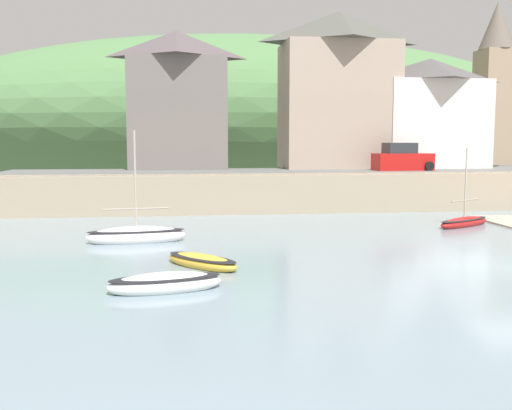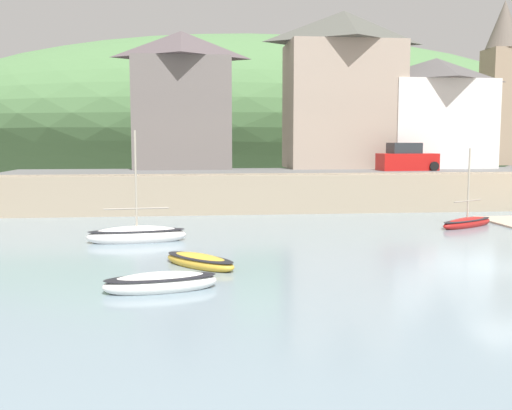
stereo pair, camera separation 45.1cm
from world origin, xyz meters
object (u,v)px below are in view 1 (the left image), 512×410
waterfront_building_right (429,112)px  sailboat_far_left (165,283)px  sailboat_white_hull (464,222)px  waterfront_building_left (177,99)px  parked_car_near_slipway (402,159)px  motorboat_with_cabin (137,235)px  church_with_spire (495,82)px  dinghy_open_wooden (202,261)px  waterfront_building_centre (338,89)px

waterfront_building_right → sailboat_far_left: size_ratio=2.33×
sailboat_white_hull → waterfront_building_right: bearing=42.1°
waterfront_building_left → parked_car_near_slipway: waterfront_building_left is taller
sailboat_white_hull → motorboat_with_cabin: 17.09m
sailboat_white_hull → sailboat_far_left: (-15.35, -11.62, -0.00)m
waterfront_building_left → sailboat_white_hull: 22.82m
church_with_spire → dinghy_open_wooden: 39.45m
dinghy_open_wooden → parked_car_near_slipway: bearing=100.1°
waterfront_building_left → sailboat_white_hull: bearing=-45.9°
waterfront_building_right → church_with_spire: (7.59, 4.00, 2.87)m
motorboat_with_cabin → dinghy_open_wooden: bearing=-70.5°
waterfront_building_centre → dinghy_open_wooden: waterfront_building_centre is taller
waterfront_building_left → parked_car_near_slipway: bearing=-15.9°
church_with_spire → sailboat_far_left: church_with_spire is taller
dinghy_open_wooden → waterfront_building_left: bearing=139.8°
waterfront_building_left → waterfront_building_right: bearing=0.0°
church_with_spire → waterfront_building_centre: bearing=-165.1°
waterfront_building_left → motorboat_with_cabin: (-1.80, -18.35, -7.24)m
dinghy_open_wooden → sailboat_white_hull: size_ratio=0.74×
waterfront_building_centre → church_with_spire: 15.55m
sailboat_white_hull → church_with_spire: bearing=26.6°
motorboat_with_cabin → sailboat_far_left: (1.50, -8.78, -0.08)m
waterfront_building_centre → motorboat_with_cabin: bearing=-127.4°
parked_car_near_slipway → dinghy_open_wooden: bearing=-131.9°
church_with_spire → sailboat_white_hull: 24.82m
parked_car_near_slipway → sailboat_far_left: bearing=-129.8°
motorboat_with_cabin → sailboat_far_left: motorboat_with_cabin is taller
motorboat_with_cabin → parked_car_near_slipway: bearing=31.5°
church_with_spire → parked_car_near_slipway: (-11.46, -8.50, -6.36)m
dinghy_open_wooden → motorboat_with_cabin: size_ratio=0.61×
dinghy_open_wooden → church_with_spire: bearing=94.2°
waterfront_building_right → parked_car_near_slipway: bearing=-130.7°
dinghy_open_wooden → sailboat_white_hull: sailboat_white_hull is taller
sailboat_far_left → sailboat_white_hull: bearing=26.4°
waterfront_building_left → sailboat_white_hull: size_ratio=2.38×
waterfront_building_centre → sailboat_far_left: (-12.54, -27.13, -8.18)m
waterfront_building_right → parked_car_near_slipway: 6.88m
waterfront_building_centre → waterfront_building_right: waterfront_building_centre is taller
waterfront_building_centre → parked_car_near_slipway: 7.73m
waterfront_building_right → dinghy_open_wooden: (-18.72, -23.86, -6.50)m
sailboat_white_hull → parked_car_near_slipway: (0.72, 11.01, 2.97)m
sailboat_white_hull → motorboat_with_cabin: (-16.85, -2.84, 0.07)m
waterfront_building_left → parked_car_near_slipway: size_ratio=2.40×
waterfront_building_right → motorboat_with_cabin: bearing=-139.4°
sailboat_white_hull → sailboat_far_left: size_ratio=1.17×
waterfront_building_centre → sailboat_white_hull: bearing=-79.7°
sailboat_white_hull → sailboat_far_left: 19.25m
waterfront_building_centre → motorboat_with_cabin: 24.49m
sailboat_far_left → waterfront_building_left: bearing=78.6°
dinghy_open_wooden → sailboat_far_left: size_ratio=0.87×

